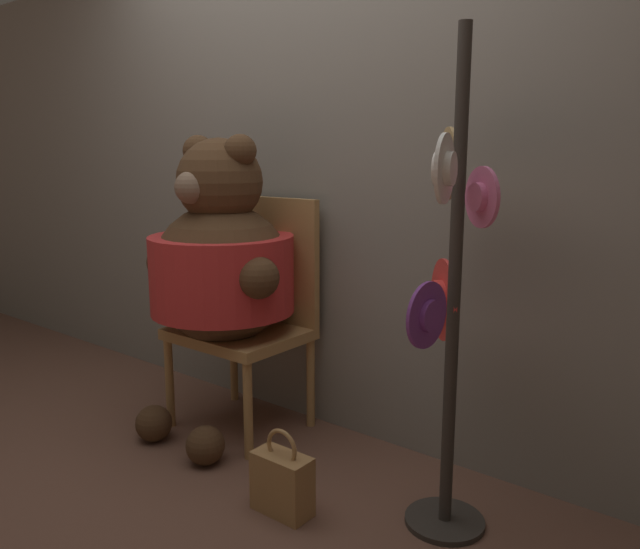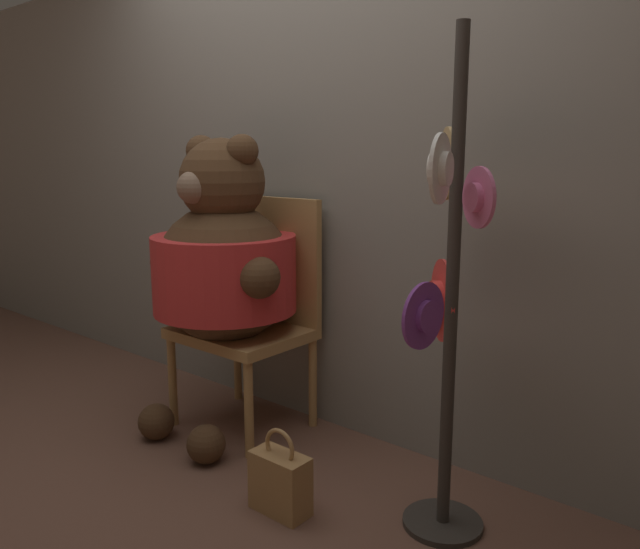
# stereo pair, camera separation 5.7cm
# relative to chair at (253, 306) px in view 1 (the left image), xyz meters

# --- Properties ---
(ground_plane) EXTENTS (14.00, 14.00, 0.00)m
(ground_plane) POSITION_rel_chair_xyz_m (0.20, -0.37, -0.57)
(ground_plane) COLOR brown
(wall_back) EXTENTS (8.00, 0.10, 2.30)m
(wall_back) POSITION_rel_chair_xyz_m (0.20, 0.24, 0.58)
(wall_back) COLOR gray
(wall_back) RESTS_ON ground_plane
(chair) EXTENTS (0.58, 0.48, 1.08)m
(chair) POSITION_rel_chair_xyz_m (0.00, 0.00, 0.00)
(chair) COLOR #B2844C
(chair) RESTS_ON ground_plane
(teddy_bear) EXTENTS (0.78, 0.69, 1.37)m
(teddy_bear) POSITION_rel_chair_xyz_m (-0.02, -0.17, 0.22)
(teddy_bear) COLOR #4C331E
(teddy_bear) RESTS_ON ground_plane
(hat_display_rack) EXTENTS (0.38, 0.51, 1.68)m
(hat_display_rack) POSITION_rel_chair_xyz_m (1.12, -0.22, 0.24)
(hat_display_rack) COLOR #332D28
(hat_display_rack) RESTS_ON ground_plane
(handbag_on_ground) EXTENTS (0.22, 0.11, 0.32)m
(handbag_on_ground) POSITION_rel_chair_xyz_m (0.65, -0.52, -0.45)
(handbag_on_ground) COLOR #A87A47
(handbag_on_ground) RESTS_ON ground_plane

